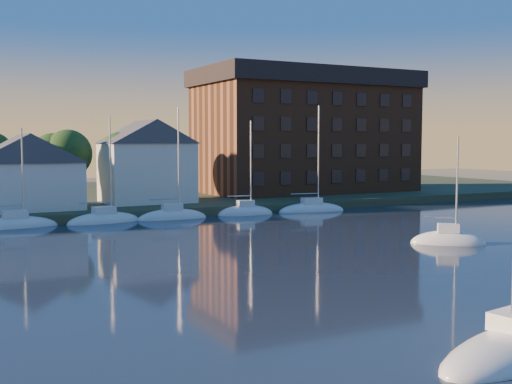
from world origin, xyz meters
TOP-DOWN VIEW (x-y plane):
  - shoreline_land at (0.00, 75.00)m, footprint 160.00×50.00m
  - wooden_dock at (0.00, 52.00)m, footprint 120.00×3.00m
  - clubhouse_centre at (-6.00, 57.00)m, footprint 11.55×8.40m
  - clubhouse_east at (8.00, 59.00)m, footprint 10.50×8.40m
  - condo_block at (34.00, 64.95)m, footprint 31.00×17.00m
  - tree_line at (2.00, 63.00)m, footprint 93.40×5.40m
  - moored_fleet at (-8.00, 49.00)m, footprint 71.50×2.40m
  - drifting_sailboat_right at (21.54, 23.38)m, footprint 5.87×5.23m

SIDE VIEW (x-z plane):
  - shoreline_land at x=0.00m, z-range -1.00..1.00m
  - wooden_dock at x=0.00m, z-range -0.50..0.50m
  - drifting_sailboat_right at x=21.54m, z-range -4.79..4.98m
  - moored_fleet at x=-8.00m, z-range -5.93..6.12m
  - clubhouse_centre at x=-6.00m, z-range 1.09..9.17m
  - clubhouse_east at x=8.00m, z-range 1.10..10.90m
  - tree_line at x=2.00m, z-range 2.73..11.63m
  - condo_block at x=34.00m, z-range 1.09..18.49m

